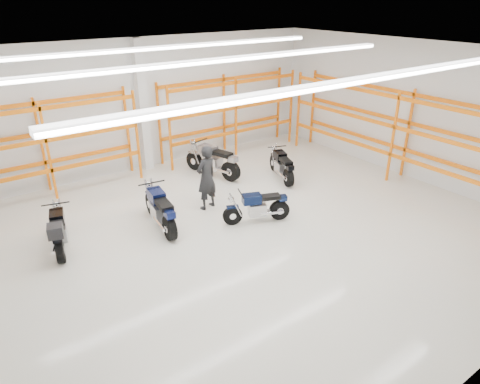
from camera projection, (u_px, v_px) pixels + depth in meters
ground at (242, 233)px, 11.33m from camera, size 14.00×14.00×0.00m
room_shell at (241, 111)px, 9.96m from camera, size 14.02×12.02×4.51m
motorcycle_main at (260, 207)px, 11.75m from camera, size 1.80×0.91×0.93m
motorcycle_back_a at (58, 232)px, 10.37m from camera, size 0.88×2.08×1.08m
motorcycle_back_b at (160, 211)px, 11.40m from camera, size 0.76×2.23×1.10m
motorcycle_back_c at (214, 161)px, 14.69m from camera, size 0.98×2.29×1.15m
motorcycle_back_d at (282, 166)px, 14.46m from camera, size 0.94×1.95×1.00m
standing_man at (206, 178)px, 12.30m from camera, size 0.79×0.61×1.93m
structural_column at (143, 107)px, 14.66m from camera, size 0.32×0.32×4.50m
pallet_racking_back_left at (43, 140)px, 12.81m from camera, size 5.67×0.87×3.00m
pallet_racking_back_right at (230, 108)px, 16.41m from camera, size 5.67×0.87×3.00m
pallet_racking_side at (402, 127)px, 14.00m from camera, size 0.87×9.07×3.00m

